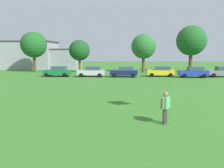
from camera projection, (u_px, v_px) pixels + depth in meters
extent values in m
plane|color=#387528|center=(83.00, 82.00, 30.22)|extent=(160.00, 160.00, 0.00)
cylinder|color=#3F3833|center=(166.00, 116.00, 12.42)|extent=(0.16, 0.16, 0.85)
cylinder|color=#3F3833|center=(164.00, 117.00, 12.21)|extent=(0.16, 0.16, 0.85)
cube|color=#4CB266|center=(165.00, 103.00, 12.22)|extent=(0.56, 0.65, 0.60)
cylinder|color=#936B4C|center=(168.00, 101.00, 12.50)|extent=(0.12, 0.12, 0.57)
cylinder|color=#936B4C|center=(163.00, 104.00, 11.93)|extent=(0.12, 0.12, 0.57)
sphere|color=#936B4C|center=(166.00, 94.00, 12.16)|extent=(0.27, 0.27, 0.27)
cube|color=#196B38|center=(57.00, 72.00, 37.35)|extent=(4.30, 1.80, 0.76)
cube|color=#334756|center=(59.00, 68.00, 37.23)|extent=(2.24, 1.58, 0.60)
cylinder|color=black|center=(46.00, 75.00, 36.61)|extent=(0.64, 0.22, 0.64)
cylinder|color=black|center=(50.00, 74.00, 38.39)|extent=(0.64, 0.22, 0.64)
cylinder|color=black|center=(64.00, 75.00, 36.41)|extent=(0.64, 0.22, 0.64)
cylinder|color=black|center=(67.00, 74.00, 38.19)|extent=(0.64, 0.22, 0.64)
cube|color=silver|center=(91.00, 72.00, 37.01)|extent=(4.30, 1.80, 0.76)
cube|color=#334756|center=(93.00, 68.00, 36.90)|extent=(2.24, 1.58, 0.60)
cylinder|color=black|center=(81.00, 75.00, 36.27)|extent=(0.64, 0.22, 0.64)
cylinder|color=black|center=(83.00, 74.00, 38.05)|extent=(0.64, 0.22, 0.64)
cylinder|color=black|center=(100.00, 75.00, 36.07)|extent=(0.64, 0.22, 0.64)
cylinder|color=black|center=(101.00, 74.00, 37.85)|extent=(0.64, 0.22, 0.64)
cube|color=#141E4C|center=(124.00, 73.00, 36.58)|extent=(4.30, 1.80, 0.76)
cube|color=#334756|center=(126.00, 68.00, 36.47)|extent=(2.24, 1.58, 0.60)
cylinder|color=black|center=(114.00, 75.00, 35.84)|extent=(0.64, 0.22, 0.64)
cylinder|color=black|center=(115.00, 74.00, 37.62)|extent=(0.64, 0.22, 0.64)
cylinder|color=black|center=(133.00, 76.00, 35.64)|extent=(0.64, 0.22, 0.64)
cylinder|color=black|center=(133.00, 75.00, 37.42)|extent=(0.64, 0.22, 0.64)
cube|color=yellow|center=(160.00, 72.00, 37.24)|extent=(4.30, 1.80, 0.76)
cube|color=#334756|center=(163.00, 68.00, 37.13)|extent=(2.24, 1.58, 0.60)
cylinder|color=black|center=(152.00, 75.00, 36.50)|extent=(0.64, 0.22, 0.64)
cylinder|color=black|center=(151.00, 74.00, 38.28)|extent=(0.64, 0.22, 0.64)
cylinder|color=black|center=(171.00, 75.00, 36.31)|extent=(0.64, 0.22, 0.64)
cylinder|color=black|center=(169.00, 74.00, 38.09)|extent=(0.64, 0.22, 0.64)
cube|color=#1E38AD|center=(193.00, 73.00, 35.96)|extent=(4.30, 1.80, 0.76)
cube|color=#334756|center=(195.00, 69.00, 35.85)|extent=(2.24, 1.58, 0.60)
cylinder|color=black|center=(185.00, 76.00, 35.22)|extent=(0.64, 0.22, 0.64)
cylinder|color=black|center=(182.00, 75.00, 37.00)|extent=(0.64, 0.22, 0.64)
cylinder|color=black|center=(204.00, 76.00, 35.02)|extent=(0.64, 0.22, 0.64)
cylinder|color=black|center=(200.00, 75.00, 36.80)|extent=(0.64, 0.22, 0.64)
cube|color=slate|center=(221.00, 73.00, 36.62)|extent=(4.30, 1.80, 0.76)
cube|color=#334756|center=(224.00, 68.00, 36.51)|extent=(2.24, 1.58, 0.60)
cylinder|color=black|center=(214.00, 75.00, 35.88)|extent=(0.64, 0.22, 0.64)
cylinder|color=black|center=(210.00, 74.00, 37.66)|extent=(0.64, 0.22, 0.64)
cylinder|color=brown|center=(35.00, 64.00, 46.37)|extent=(0.60, 0.60, 3.25)
sphere|color=#1E5B23|center=(34.00, 45.00, 45.86)|extent=(5.13, 5.13, 5.13)
cylinder|color=brown|center=(80.00, 66.00, 45.54)|extent=(0.47, 0.47, 2.58)
sphere|color=#194C1E|center=(79.00, 50.00, 45.14)|extent=(4.07, 4.07, 4.07)
cylinder|color=brown|center=(143.00, 65.00, 45.27)|extent=(0.56, 0.56, 3.02)
sphere|color=#286B2D|center=(144.00, 46.00, 44.80)|extent=(4.77, 4.77, 4.77)
cylinder|color=brown|center=(190.00, 63.00, 45.95)|extent=(0.68, 0.68, 3.70)
sphere|color=#1E5B23|center=(191.00, 41.00, 45.38)|extent=(5.85, 5.85, 5.85)
cube|color=#9999A3|center=(60.00, 59.00, 55.60)|extent=(9.18, 6.51, 4.56)
cube|color=#4C4742|center=(60.00, 49.00, 55.28)|extent=(9.55, 6.77, 0.24)
cube|color=#9999A3|center=(29.00, 56.00, 55.99)|extent=(12.01, 8.57, 6.36)
cube|color=#4C4742|center=(29.00, 42.00, 55.55)|extent=(12.49, 8.91, 0.24)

